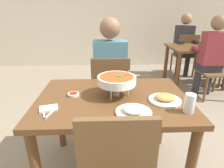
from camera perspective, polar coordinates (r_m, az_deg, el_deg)
The scene contains 17 objects.
cafe_rear_partition at distance 4.85m, azimuth -1.58°, elevation 23.27°, with size 10.00×0.10×3.00m, color beige.
dining_table_main at distance 1.52m, azimuth 0.21°, elevation -7.97°, with size 1.17×0.83×0.74m.
chair_diner_main at distance 2.19m, azimuth -0.52°, elevation -1.45°, with size 0.44×0.44×0.90m.
diner_main at distance 2.14m, azimuth -0.57°, elevation 4.70°, with size 0.40×0.45×1.31m.
curry_bowl at distance 1.44m, azimuth 1.44°, elevation 1.14°, with size 0.33×0.30×0.26m.
rice_plate at distance 1.24m, azimuth 6.67°, elevation -8.13°, with size 0.24×0.24×0.06m.
appetizer_plate at distance 1.45m, azimuth 15.90°, elevation -4.33°, with size 0.24×0.24×0.06m.
sauce_dish at distance 1.51m, azimuth -11.74°, elevation -3.09°, with size 0.09×0.09×0.02m.
napkin_folded at distance 1.36m, azimuth -18.84°, elevation -7.10°, with size 0.12×0.08×0.02m, color white.
fork_utensil at distance 1.32m, azimuth -20.23°, elevation -8.26°, with size 0.01×0.17×0.01m, color silver.
spoon_utensil at distance 1.31m, azimuth -18.13°, elevation -8.33°, with size 0.01×0.17×0.01m, color silver.
drink_glass at distance 1.34m, azimuth 22.63°, elevation -5.70°, with size 0.07×0.07×0.13m.
dining_table_far at distance 3.88m, azimuth 24.38°, elevation 8.47°, with size 1.00×0.80×0.74m.
chair_bg_left at distance 3.49m, azimuth 28.03°, elevation 4.85°, with size 0.45×0.45×0.90m.
chair_bg_right at distance 4.39m, azimuth 21.55°, elevation 8.93°, with size 0.46×0.46×0.90m.
patron_bg_left at distance 3.35m, azimuth 28.16°, elevation 8.42°, with size 0.40×0.45×1.31m.
patron_bg_right at distance 4.33m, azimuth 21.20°, elevation 12.01°, with size 0.40×0.45×1.31m.
Camera 1 is at (-0.05, -1.32, 1.38)m, focal length 29.86 mm.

